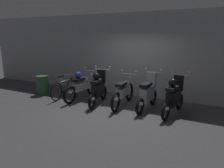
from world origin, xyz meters
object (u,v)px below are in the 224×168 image
at_px(motorbike_slot_0, 82,86).
at_px(trash_bin, 42,85).
at_px(bicycle, 65,88).
at_px(motorbike_slot_2, 123,92).
at_px(motorbike_slot_1, 98,88).
at_px(motorbike_slot_4, 174,96).
at_px(motorbike_slot_3, 148,94).

distance_m(motorbike_slot_0, trash_bin, 1.86).
xyz_separation_m(bicycle, trash_bin, (-1.08, -0.08, 0.02)).
xyz_separation_m(motorbike_slot_0, motorbike_slot_2, (1.68, 0.02, -0.04)).
bearing_deg(motorbike_slot_2, bicycle, -177.95).
relative_size(motorbike_slot_1, motorbike_slot_4, 1.00).
relative_size(motorbike_slot_0, bicycle, 1.13).
bearing_deg(motorbike_slot_4, motorbike_slot_3, 173.08).
height_order(motorbike_slot_1, motorbike_slot_2, motorbike_slot_1).
relative_size(motorbike_slot_0, motorbike_slot_1, 1.17).
bearing_deg(motorbike_slot_0, bicycle, -175.31).
xyz_separation_m(motorbike_slot_0, motorbike_slot_1, (0.84, -0.21, 0.04)).
relative_size(motorbike_slot_1, trash_bin, 2.20).
bearing_deg(trash_bin, motorbike_slot_1, -1.52).
bearing_deg(bicycle, motorbike_slot_0, 4.69).
bearing_deg(motorbike_slot_1, trash_bin, 178.48).
relative_size(motorbike_slot_0, trash_bin, 2.57).
bearing_deg(motorbike_slot_0, motorbike_slot_1, -14.26).
height_order(motorbike_slot_4, bicycle, motorbike_slot_4).
height_order(motorbike_slot_4, trash_bin, motorbike_slot_4).
bearing_deg(trash_bin, motorbike_slot_3, 2.43).
height_order(motorbike_slot_2, bicycle, motorbike_slot_2).
distance_m(motorbike_slot_0, motorbike_slot_1, 0.86).
distance_m(motorbike_slot_2, motorbike_slot_4, 1.69).
distance_m(motorbike_slot_3, bicycle, 3.31).
distance_m(motorbike_slot_2, motorbike_slot_3, 0.85).
bearing_deg(motorbike_slot_3, motorbike_slot_0, -178.99).
distance_m(motorbike_slot_1, bicycle, 1.63).
bearing_deg(motorbike_slot_0, motorbike_slot_3, 1.01).
relative_size(motorbike_slot_1, motorbike_slot_3, 0.99).
relative_size(motorbike_slot_2, motorbike_slot_4, 1.17).
relative_size(motorbike_slot_3, motorbike_slot_4, 1.01).
bearing_deg(motorbike_slot_1, motorbike_slot_4, 3.49).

